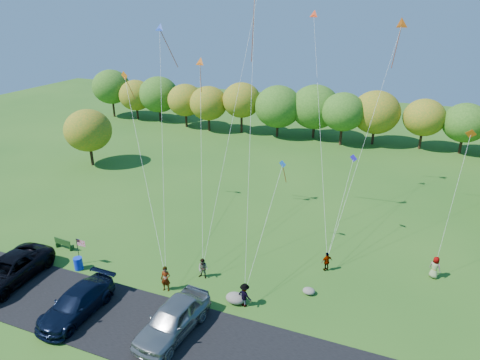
% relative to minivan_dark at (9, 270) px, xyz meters
% --- Properties ---
extents(ground, '(140.00, 140.00, 0.00)m').
position_rel_minivan_dark_xyz_m(ground, '(11.41, 3.63, -0.98)').
color(ground, '#265919').
rests_on(ground, ground).
extents(asphalt_lane, '(44.00, 6.00, 0.06)m').
position_rel_minivan_dark_xyz_m(asphalt_lane, '(11.41, -0.37, -0.95)').
color(asphalt_lane, black).
rests_on(asphalt_lane, ground).
extents(treeline, '(74.89, 28.10, 8.30)m').
position_rel_minivan_dark_xyz_m(treeline, '(10.00, 39.88, 3.71)').
color(treeline, '#362013').
rests_on(treeline, ground).
extents(minivan_dark, '(3.35, 6.73, 1.83)m').
position_rel_minivan_dark_xyz_m(minivan_dark, '(0.00, 0.00, 0.00)').
color(minivan_dark, black).
rests_on(minivan_dark, asphalt_lane).
extents(minivan_navy, '(2.44, 5.76, 1.66)m').
position_rel_minivan_dark_xyz_m(minivan_navy, '(6.92, -0.99, -0.09)').
color(minivan_navy, black).
rests_on(minivan_navy, asphalt_lane).
extents(minivan_silver, '(2.92, 6.04, 1.99)m').
position_rel_minivan_dark_xyz_m(minivan_silver, '(13.48, -0.17, 0.08)').
color(minivan_silver, gray).
rests_on(minivan_silver, asphalt_lane).
extents(flyer_a, '(0.76, 0.57, 1.88)m').
position_rel_minivan_dark_xyz_m(flyer_a, '(10.88, 3.33, -0.04)').
color(flyer_a, '#4C4C59').
rests_on(flyer_a, ground).
extents(flyer_b, '(0.77, 0.60, 1.57)m').
position_rel_minivan_dark_xyz_m(flyer_b, '(12.62, 5.60, -0.19)').
color(flyer_b, '#4C4C59').
rests_on(flyer_b, ground).
extents(flyer_c, '(1.23, 0.94, 1.69)m').
position_rel_minivan_dark_xyz_m(flyer_c, '(16.54, 3.83, -0.13)').
color(flyer_c, '#4C4C59').
rests_on(flyer_c, ground).
extents(flyer_d, '(0.91, 0.87, 1.52)m').
position_rel_minivan_dark_xyz_m(flyer_d, '(20.76, 9.88, -0.22)').
color(flyer_d, '#4C4C59').
rests_on(flyer_d, ground).
extents(flyer_e, '(0.99, 0.87, 1.71)m').
position_rel_minivan_dark_xyz_m(flyer_e, '(28.19, 11.90, -0.12)').
color(flyer_e, '#4C4C59').
rests_on(flyer_e, ground).
extents(park_bench, '(1.72, 0.49, 0.95)m').
position_rel_minivan_dark_xyz_m(park_bench, '(0.32, 4.92, -0.47)').
color(park_bench, '#193C16').
rests_on(park_bench, ground).
extents(trash_barrel, '(0.64, 0.64, 0.96)m').
position_rel_minivan_dark_xyz_m(trash_barrel, '(3.43, 3.10, -0.50)').
color(trash_barrel, '#0E2ED3').
rests_on(trash_barrel, ground).
extents(flag_assembly, '(0.83, 0.53, 2.22)m').
position_rel_minivan_dark_xyz_m(flag_assembly, '(3.24, 3.70, 0.67)').
color(flag_assembly, black).
rests_on(flag_assembly, ground).
extents(boulder_near, '(1.34, 1.05, 0.67)m').
position_rel_minivan_dark_xyz_m(boulder_near, '(15.86, 3.91, -0.64)').
color(boulder_near, '#9E988A').
rests_on(boulder_near, ground).
extents(boulder_far, '(0.85, 0.71, 0.44)m').
position_rel_minivan_dark_xyz_m(boulder_far, '(20.20, 6.64, -0.76)').
color(boulder_far, slate).
rests_on(boulder_far, ground).
extents(kites_aloft, '(28.76, 9.62, 19.74)m').
position_rel_minivan_dark_xyz_m(kites_aloft, '(14.16, 17.04, 16.62)').
color(kites_aloft, '#CA5416').
rests_on(kites_aloft, ground).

